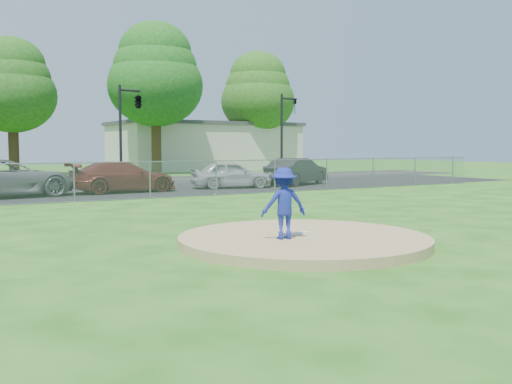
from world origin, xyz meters
TOP-DOWN VIEW (x-y plane):
  - ground at (0.00, 10.00)m, footprint 120.00×120.00m
  - pitchers_mound at (0.00, 0.00)m, footprint 5.40×5.40m
  - pitching_rubber at (0.00, 0.20)m, footprint 0.60×0.15m
  - chain_link_fence at (0.00, 12.00)m, footprint 40.00×0.06m
  - parking_lot at (0.00, 16.50)m, footprint 50.00×8.00m
  - street at (0.00, 24.00)m, footprint 60.00×7.00m
  - commercial_building at (16.00, 38.00)m, footprint 16.40×9.40m
  - tree_center at (-1.00, 34.00)m, footprint 6.16×6.16m
  - tree_right at (9.00, 32.00)m, footprint 7.28×7.28m
  - tree_far_right at (20.00, 35.00)m, footprint 6.72×6.72m
  - traffic_signal_center at (3.97, 22.00)m, footprint 1.42×2.48m
  - traffic_signal_right at (14.24, 22.00)m, footprint 1.28×0.20m
  - pitcher at (-0.62, -0.15)m, footprint 1.06×0.76m
  - parked_car_gray at (-3.97, 15.57)m, footprint 6.06×3.65m
  - parked_car_darkred at (1.05, 15.62)m, footprint 4.95×2.16m
  - parked_car_pearl at (6.62, 15.46)m, footprint 4.32×2.53m
  - parked_car_charcoal at (10.80, 15.65)m, footprint 4.70×3.25m

SIDE VIEW (x-z plane):
  - ground at x=0.00m, z-range 0.00..0.00m
  - street at x=0.00m, z-range 0.00..0.01m
  - parking_lot at x=0.00m, z-range 0.00..0.01m
  - pitchers_mound at x=0.00m, z-range 0.00..0.20m
  - pitching_rubber at x=0.00m, z-range 0.20..0.24m
  - parked_car_pearl at x=6.62m, z-range 0.01..1.39m
  - parked_car_darkred at x=1.05m, z-range 0.01..1.43m
  - parked_car_charcoal at x=10.80m, z-range 0.01..1.48m
  - chain_link_fence at x=0.00m, z-range 0.00..1.50m
  - parked_car_gray at x=-3.97m, z-range 0.01..1.59m
  - pitcher at x=-0.62m, z-range 0.20..1.68m
  - commercial_building at x=16.00m, z-range 0.01..4.31m
  - traffic_signal_right at x=14.24m, z-range 0.56..6.16m
  - traffic_signal_center at x=3.97m, z-range 1.81..7.41m
  - tree_center at x=-1.00m, z-range 1.55..11.39m
  - tree_far_right at x=20.00m, z-range 1.69..12.43m
  - tree_right at x=9.00m, z-range 1.83..13.47m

